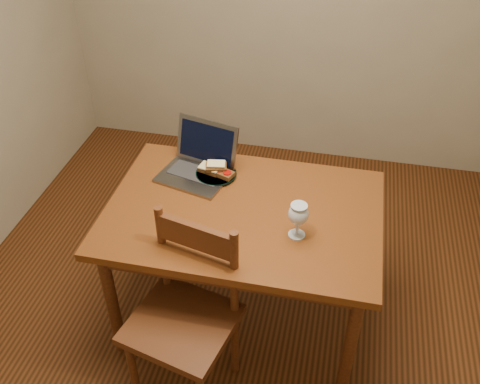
% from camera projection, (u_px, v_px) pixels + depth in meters
% --- Properties ---
extents(floor, '(3.20, 3.20, 0.02)m').
position_uv_depth(floor, '(241.00, 301.00, 3.06)').
color(floor, black).
rests_on(floor, ground).
extents(table, '(1.30, 0.90, 0.74)m').
position_uv_depth(table, '(243.00, 223.00, 2.59)').
color(table, '#50260D').
rests_on(table, floor).
extents(chair, '(0.53, 0.51, 0.47)m').
position_uv_depth(chair, '(184.00, 311.00, 2.34)').
color(chair, '#3C190C').
rests_on(chair, floor).
extents(plate, '(0.21, 0.21, 0.02)m').
position_uv_depth(plate, '(216.00, 175.00, 2.74)').
color(plate, black).
rests_on(plate, table).
extents(sandwich_cheese, '(0.13, 0.10, 0.03)m').
position_uv_depth(sandwich_cheese, '(210.00, 168.00, 2.74)').
color(sandwich_cheese, '#381E0C').
rests_on(sandwich_cheese, plate).
extents(sandwich_tomato, '(0.12, 0.10, 0.03)m').
position_uv_depth(sandwich_tomato, '(223.00, 173.00, 2.71)').
color(sandwich_tomato, '#381E0C').
rests_on(sandwich_tomato, plate).
extents(sandwich_top, '(0.12, 0.09, 0.03)m').
position_uv_depth(sandwich_top, '(216.00, 166.00, 2.72)').
color(sandwich_top, '#381E0C').
rests_on(sandwich_top, plate).
extents(milk_glass, '(0.09, 0.09, 0.18)m').
position_uv_depth(milk_glass, '(298.00, 220.00, 2.34)').
color(milk_glass, white).
rests_on(milk_glass, table).
extents(laptop, '(0.41, 0.39, 0.25)m').
position_uv_depth(laptop, '(200.00, 161.00, 2.74)').
color(laptop, slate).
rests_on(laptop, table).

